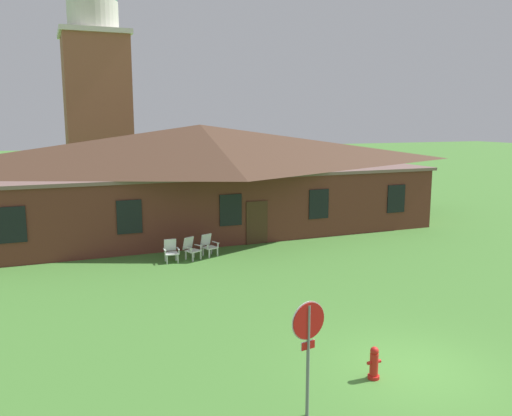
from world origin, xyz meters
The scene contains 8 objects.
ground_plane centered at (0.00, 0.00, 0.00)m, with size 200.00×200.00×0.00m, color #477F33.
brick_building centered at (0.00, 18.53, 2.90)m, with size 24.55×10.40×5.70m.
dome_tower centered at (-3.90, 33.92, 8.34)m, with size 5.18×5.18×18.31m.
stop_sign centered at (-3.36, -0.86, 1.74)m, with size 0.80×0.18×2.46m.
lawn_chair_by_porch centered at (-3.28, 11.87, 0.50)m, with size 0.67×0.69×0.96m.
lawn_chair_near_door centered at (-2.37, 11.95, 0.50)m, with size 0.81×0.85×0.96m.
lawn_chair_left_end centered at (-1.50, 12.25, 0.50)m, with size 0.77×0.82×0.96m.
fire_hydrant centered at (-1.18, -0.04, 0.38)m, with size 0.36×0.28×0.79m.
Camera 1 is at (-8.06, -9.73, 6.04)m, focal length 37.02 mm.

